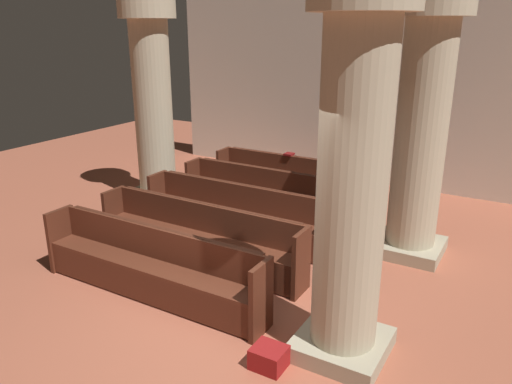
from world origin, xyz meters
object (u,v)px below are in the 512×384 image
(pew_row_1, at_px, (268,194))
(pew_row_4, at_px, (150,262))
(pew_row_2, at_px, (237,212))
(hymn_book, at_px, (289,154))
(kneeler_box_red, at_px, (269,357))
(pew_row_0, at_px, (294,179))
(pew_row_3, at_px, (199,234))
(lectern, at_px, (340,172))
(pillar_far_side, at_px, (153,101))
(pillar_aisle_rear, at_px, (353,178))
(pillar_aisle_side, at_px, (422,127))

(pew_row_1, distance_m, pew_row_4, 2.97)
(pew_row_2, height_order, pew_row_4, same)
(hymn_book, bearing_deg, kneeler_box_red, -65.35)
(pew_row_0, distance_m, pew_row_3, 2.97)
(pew_row_1, bearing_deg, lectern, 73.96)
(pew_row_3, height_order, lectern, lectern)
(pew_row_4, distance_m, hymn_book, 4.17)
(pew_row_4, distance_m, pillar_far_side, 3.99)
(pew_row_4, bearing_deg, pillar_aisle_rear, 3.06)
(pew_row_0, xyz_separation_m, pew_row_3, (0.00, -2.97, 0.00))
(pew_row_3, height_order, hymn_book, hymn_book)
(pew_row_1, distance_m, hymn_book, 1.27)
(pew_row_1, bearing_deg, pillar_aisle_rear, -49.41)
(pillar_aisle_rear, height_order, lectern, pillar_aisle_rear)
(pew_row_1, height_order, pillar_aisle_side, pillar_aisle_side)
(pew_row_4, bearing_deg, pew_row_0, 90.00)
(pillar_aisle_side, distance_m, hymn_book, 3.11)
(pew_row_2, xyz_separation_m, lectern, (0.55, 2.90, -0.00))
(pillar_aisle_rear, bearing_deg, pew_row_1, 130.59)
(pew_row_0, height_order, pew_row_3, same)
(pew_row_2, xyz_separation_m, pillar_far_side, (-2.38, 0.90, 1.41))
(lectern, bearing_deg, hymn_book, -136.03)
(hymn_book, bearing_deg, pillar_far_side, -149.77)
(pew_row_4, distance_m, lectern, 4.91)
(kneeler_box_red, bearing_deg, pew_row_1, 119.06)
(pew_row_2, height_order, lectern, lectern)
(pillar_aisle_rear, bearing_deg, lectern, 111.62)
(kneeler_box_red, bearing_deg, lectern, 104.23)
(pew_row_0, height_order, pew_row_1, same)
(pillar_aisle_side, height_order, kneeler_box_red, pillar_aisle_side)
(pew_row_0, distance_m, pew_row_4, 3.96)
(pillar_aisle_side, distance_m, lectern, 3.11)
(hymn_book, bearing_deg, pew_row_3, -86.21)
(pew_row_1, height_order, hymn_book, hymn_book)
(pew_row_0, distance_m, pillar_far_side, 2.97)
(pew_row_0, distance_m, pillar_aisle_rear, 4.75)
(pillar_aisle_rear, bearing_deg, pew_row_2, 142.75)
(pew_row_1, distance_m, lectern, 1.99)
(kneeler_box_red, bearing_deg, pillar_aisle_side, 80.89)
(pillar_far_side, relative_size, lectern, 3.32)
(pew_row_0, xyz_separation_m, pillar_far_side, (-2.38, -1.08, 1.41))
(pillar_aisle_rear, bearing_deg, pillar_far_side, 150.25)
(pew_row_3, xyz_separation_m, hymn_book, (-0.21, 3.16, 0.41))
(pew_row_4, relative_size, pillar_aisle_rear, 0.89)
(pillar_aisle_side, bearing_deg, hymn_book, 153.89)
(pillar_far_side, xyz_separation_m, lectern, (2.93, 2.00, -1.42))
(pillar_far_side, bearing_deg, pillar_aisle_side, -0.34)
(pew_row_2, bearing_deg, pew_row_0, 90.00)
(pew_row_2, relative_size, kneeler_box_red, 9.77)
(pew_row_4, bearing_deg, pew_row_2, 90.00)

